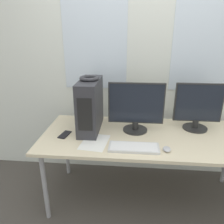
{
  "coord_description": "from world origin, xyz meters",
  "views": [
    {
      "loc": [
        -0.17,
        -1.38,
        1.6
      ],
      "look_at": [
        -0.33,
        0.41,
        0.91
      ],
      "focal_mm": 35.0,
      "sensor_mm": 36.0,
      "label": 1
    }
  ],
  "objects_px": {
    "pc_tower": "(90,105)",
    "cell_phone": "(65,135)",
    "monitor_main": "(136,107)",
    "monitor_right_near": "(198,107)",
    "mouse": "(167,149)",
    "keyboard": "(134,147)",
    "headphones": "(89,78)"
  },
  "relations": [
    {
      "from": "pc_tower",
      "to": "cell_phone",
      "type": "relative_size",
      "value": 3.07
    },
    {
      "from": "monitor_main",
      "to": "monitor_right_near",
      "type": "distance_m",
      "value": 0.58
    },
    {
      "from": "mouse",
      "to": "keyboard",
      "type": "bearing_deg",
      "value": 177.73
    },
    {
      "from": "headphones",
      "to": "monitor_main",
      "type": "height_order",
      "value": "headphones"
    },
    {
      "from": "mouse",
      "to": "cell_phone",
      "type": "xyz_separation_m",
      "value": [
        -0.88,
        0.19,
        -0.01
      ]
    },
    {
      "from": "keyboard",
      "to": "cell_phone",
      "type": "distance_m",
      "value": 0.65
    },
    {
      "from": "keyboard",
      "to": "cell_phone",
      "type": "xyz_separation_m",
      "value": [
        -0.62,
        0.18,
        -0.01
      ]
    },
    {
      "from": "headphones",
      "to": "monitor_main",
      "type": "bearing_deg",
      "value": -0.51
    },
    {
      "from": "monitor_main",
      "to": "keyboard",
      "type": "relative_size",
      "value": 1.25
    },
    {
      "from": "cell_phone",
      "to": "headphones",
      "type": "bearing_deg",
      "value": 48.14
    },
    {
      "from": "monitor_main",
      "to": "cell_phone",
      "type": "bearing_deg",
      "value": -166.28
    },
    {
      "from": "keyboard",
      "to": "cell_phone",
      "type": "height_order",
      "value": "keyboard"
    },
    {
      "from": "headphones",
      "to": "mouse",
      "type": "xyz_separation_m",
      "value": [
        0.67,
        -0.35,
        -0.48
      ]
    },
    {
      "from": "monitor_main",
      "to": "keyboard",
      "type": "xyz_separation_m",
      "value": [
        -0.01,
        -0.34,
        -0.22
      ]
    },
    {
      "from": "headphones",
      "to": "keyboard",
      "type": "xyz_separation_m",
      "value": [
        0.41,
        -0.34,
        -0.48
      ]
    },
    {
      "from": "cell_phone",
      "to": "pc_tower",
      "type": "bearing_deg",
      "value": 48.0
    },
    {
      "from": "pc_tower",
      "to": "monitor_right_near",
      "type": "distance_m",
      "value": 1.0
    },
    {
      "from": "pc_tower",
      "to": "monitor_right_near",
      "type": "relative_size",
      "value": 1.09
    },
    {
      "from": "keyboard",
      "to": "cell_phone",
      "type": "bearing_deg",
      "value": 163.52
    },
    {
      "from": "headphones",
      "to": "monitor_right_near",
      "type": "distance_m",
      "value": 1.03
    },
    {
      "from": "mouse",
      "to": "monitor_right_near",
      "type": "bearing_deg",
      "value": 53.29
    },
    {
      "from": "keyboard",
      "to": "mouse",
      "type": "xyz_separation_m",
      "value": [
        0.26,
        -0.01,
        0.0
      ]
    },
    {
      "from": "monitor_main",
      "to": "headphones",
      "type": "bearing_deg",
      "value": 179.49
    },
    {
      "from": "monitor_right_near",
      "to": "headphones",
      "type": "bearing_deg",
      "value": -175.0
    },
    {
      "from": "pc_tower",
      "to": "cell_phone",
      "type": "xyz_separation_m",
      "value": [
        -0.21,
        -0.16,
        -0.23
      ]
    },
    {
      "from": "headphones",
      "to": "keyboard",
      "type": "relative_size",
      "value": 0.43
    },
    {
      "from": "monitor_right_near",
      "to": "keyboard",
      "type": "relative_size",
      "value": 1.1
    },
    {
      "from": "pc_tower",
      "to": "mouse",
      "type": "height_order",
      "value": "pc_tower"
    },
    {
      "from": "mouse",
      "to": "cell_phone",
      "type": "distance_m",
      "value": 0.9
    },
    {
      "from": "monitor_main",
      "to": "mouse",
      "type": "relative_size",
      "value": 6.07
    },
    {
      "from": "keyboard",
      "to": "mouse",
      "type": "height_order",
      "value": "mouse"
    },
    {
      "from": "keyboard",
      "to": "mouse",
      "type": "bearing_deg",
      "value": -2.27
    }
  ]
}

